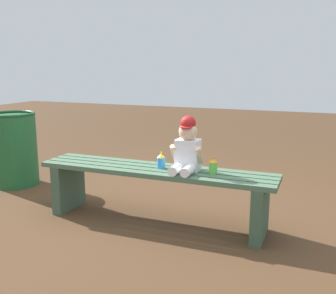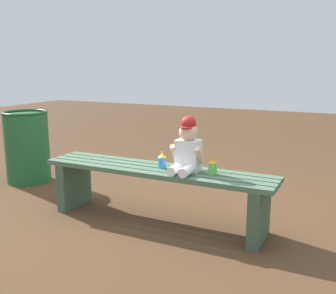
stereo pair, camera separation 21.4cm
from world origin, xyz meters
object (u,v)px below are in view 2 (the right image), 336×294
sippy_cup_left (162,160)px  trash_bin (27,146)px  park_bench (156,184)px  child_figure (187,148)px  sippy_cup_right (213,166)px

sippy_cup_left → trash_bin: (-1.75, 0.36, -0.12)m
trash_bin → park_bench: bearing=-12.4°
trash_bin → sippy_cup_left: bearing=-11.8°
park_bench → child_figure: child_figure is taller
child_figure → sippy_cup_left: size_ratio=3.26×
child_figure → park_bench: bearing=-178.3°
park_bench → sippy_cup_left: 0.20m
child_figure → sippy_cup_left: (-0.21, 0.00, -0.12)m
child_figure → sippy_cup_left: bearing=179.0°
park_bench → sippy_cup_left: bearing=13.9°
child_figure → sippy_cup_right: size_ratio=3.26×
child_figure → trash_bin: child_figure is taller
sippy_cup_right → trash_bin: (-2.15, 0.36, -0.12)m
park_bench → child_figure: (0.25, 0.01, 0.31)m
park_bench → sippy_cup_right: size_ratio=14.70×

